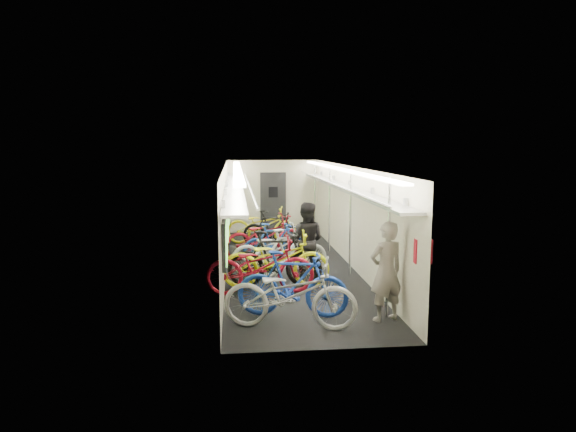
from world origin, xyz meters
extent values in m
plane|color=black|center=(0.00, 0.00, 0.00)|extent=(10.00, 10.00, 0.00)
plane|color=white|center=(0.00, 0.00, 2.40)|extent=(10.00, 10.00, 0.00)
plane|color=beige|center=(-1.50, 0.00, 1.20)|extent=(0.00, 10.00, 10.00)
plane|color=beige|center=(1.50, 0.00, 1.20)|extent=(0.00, 10.00, 10.00)
plane|color=beige|center=(0.00, 5.00, 1.20)|extent=(3.00, 0.00, 3.00)
plane|color=beige|center=(0.00, -5.00, 1.20)|extent=(3.00, 0.00, 3.00)
cube|color=black|center=(-1.46, -3.20, 1.25)|extent=(0.06, 1.10, 0.80)
cube|color=#70BA51|center=(-1.42, -3.20, 1.25)|extent=(0.02, 0.96, 0.66)
cube|color=black|center=(-1.46, -1.00, 1.25)|extent=(0.06, 1.10, 0.80)
cube|color=#70BA51|center=(-1.42, -1.00, 1.25)|extent=(0.02, 0.96, 0.66)
cube|color=black|center=(-1.46, 1.20, 1.25)|extent=(0.06, 1.10, 0.80)
cube|color=#70BA51|center=(-1.42, 1.20, 1.25)|extent=(0.02, 0.96, 0.66)
cube|color=black|center=(-1.46, 3.40, 1.25)|extent=(0.06, 1.10, 0.80)
cube|color=#70BA51|center=(-1.42, 3.40, 1.25)|extent=(0.02, 0.96, 0.66)
cube|color=yellow|center=(-1.45, -2.10, 1.30)|extent=(0.02, 0.22, 0.30)
cube|color=yellow|center=(-1.45, 0.10, 1.30)|extent=(0.02, 0.22, 0.30)
cube|color=yellow|center=(-1.45, 2.30, 1.30)|extent=(0.02, 0.22, 0.30)
cube|color=black|center=(0.00, 4.94, 1.00)|extent=(0.85, 0.08, 2.00)
cube|color=#999BA0|center=(-1.28, 0.00, 1.92)|extent=(0.40, 9.70, 0.05)
cube|color=#999BA0|center=(1.28, 0.00, 1.92)|extent=(0.40, 9.70, 0.05)
cylinder|color=silver|center=(-0.95, 0.00, 2.02)|extent=(0.04, 9.70, 0.04)
cylinder|color=silver|center=(0.95, 0.00, 2.02)|extent=(0.04, 9.70, 0.04)
cube|color=white|center=(-1.20, 0.00, 2.34)|extent=(0.18, 9.60, 0.04)
cube|color=white|center=(1.20, 0.00, 2.34)|extent=(0.18, 9.60, 0.04)
cylinder|color=silver|center=(1.25, -3.80, 1.20)|extent=(0.05, 0.05, 2.38)
cylinder|color=silver|center=(1.25, -1.00, 1.20)|extent=(0.05, 0.05, 2.38)
cylinder|color=silver|center=(1.25, 1.50, 1.20)|extent=(0.05, 0.05, 2.38)
cylinder|color=silver|center=(1.25, 4.00, 1.20)|extent=(0.05, 0.05, 2.38)
imported|color=#ADADB1|center=(-0.42, -4.09, 0.56)|extent=(2.25, 1.21, 1.12)
imported|color=#1C3FAA|center=(-0.32, -3.54, 0.57)|extent=(1.98, 0.93, 1.14)
imported|color=maroon|center=(-0.79, -2.12, 0.56)|extent=(2.14, 0.79, 1.12)
imported|color=black|center=(-0.46, -1.65, 0.59)|extent=(1.98, 0.68, 1.17)
imported|color=#F4F817|center=(-0.45, -1.71, 0.58)|extent=(2.23, 0.85, 1.16)
imported|color=white|center=(-0.08, -0.96, 0.56)|extent=(1.92, 1.11, 1.11)
imported|color=#B7B7BC|center=(-0.39, -0.48, 0.55)|extent=(2.21, 1.36, 1.10)
imported|color=navy|center=(-0.29, 0.60, 0.50)|extent=(1.71, 0.85, 0.99)
imported|color=maroon|center=(-0.53, 1.06, 0.56)|extent=(2.27, 1.41, 1.12)
imported|color=black|center=(-0.20, 2.23, 0.54)|extent=(1.87, 1.09, 1.08)
imported|color=yellow|center=(-0.48, 2.97, 0.55)|extent=(2.18, 1.09, 1.09)
imported|color=gray|center=(1.20, -3.88, 0.84)|extent=(0.70, 0.57, 1.67)
imported|color=black|center=(0.26, -1.03, 0.84)|extent=(0.98, 0.87, 1.68)
cube|color=#A71020|center=(1.62, -4.40, 1.28)|extent=(0.27, 0.16, 0.38)
camera|label=1|loc=(-1.28, -11.91, 2.92)|focal=32.00mm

